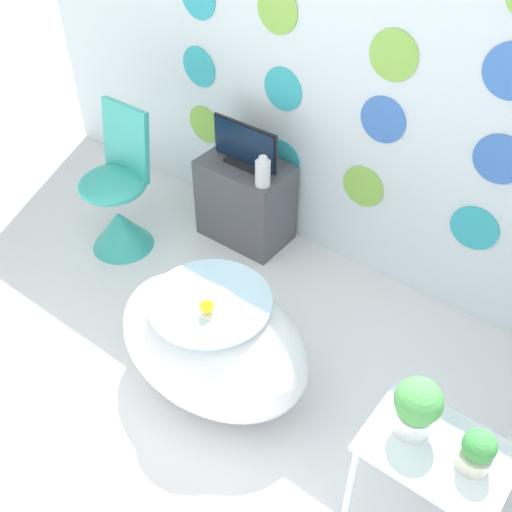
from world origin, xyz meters
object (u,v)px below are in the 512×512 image
vase (263,172)px  potted_plant_left (417,406)px  tv (245,147)px  bathtub (213,342)px  chair (118,207)px  potted_plant_right (477,451)px

vase → potted_plant_left: potted_plant_left is taller
tv → potted_plant_left: size_ratio=1.75×
vase → potted_plant_left: (1.34, -0.91, 0.06)m
bathtub → potted_plant_left: (0.97, -0.03, 0.38)m
potted_plant_left → chair: bearing=166.9°
vase → chair: bearing=-150.6°
chair → vase: (0.75, 0.42, 0.32)m
chair → vase: size_ratio=4.93×
bathtub → potted_plant_left: size_ratio=3.88×
tv → potted_plant_right: bearing=-29.8°
chair → potted_plant_right: (2.32, -0.49, 0.33)m
chair → tv: size_ratio=2.02×
bathtub → potted_plant_left: bearing=-1.7°
tv → bathtub: bearing=-59.3°
potted_plant_left → bathtub: bearing=178.3°
chair → potted_plant_left: bearing=-13.1°
potted_plant_right → bathtub: bearing=178.5°
potted_plant_right → vase: bearing=149.9°
potted_plant_left → potted_plant_right: (0.23, -0.00, -0.05)m
tv → vase: tv is taller
bathtub → chair: (-1.13, 0.46, -0.01)m
bathtub → vase: size_ratio=5.41×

